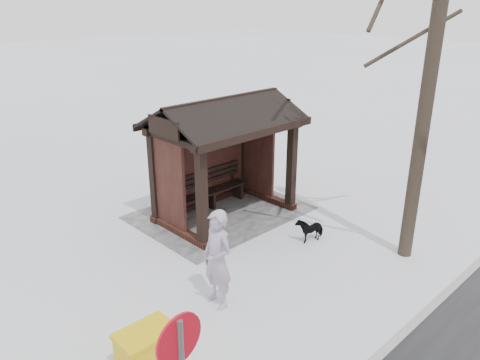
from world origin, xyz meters
The scene contains 7 objects.
ground centered at (0.00, 0.00, 0.00)m, with size 120.00×120.00×0.00m, color silver.
kerb centered at (0.00, 5.50, 0.01)m, with size 120.00×0.15×0.06m, color gray.
trampled_patch centered at (0.00, -0.20, 0.01)m, with size 4.20×3.20×0.02m, color gray.
bus_shelter centered at (0.00, -0.16, 2.17)m, with size 3.60×2.40×3.09m.
pedestrian centered at (2.65, 2.71, 0.93)m, with size 0.68×0.44×1.86m, color #A093AD.
dog centered at (-0.51, 2.34, 0.28)m, with size 0.30×0.67×0.56m, color black.
grit_bin centered at (4.47, 3.17, 0.34)m, with size 0.87×0.60×0.66m.
Camera 1 is at (7.36, 8.19, 5.22)m, focal length 35.00 mm.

